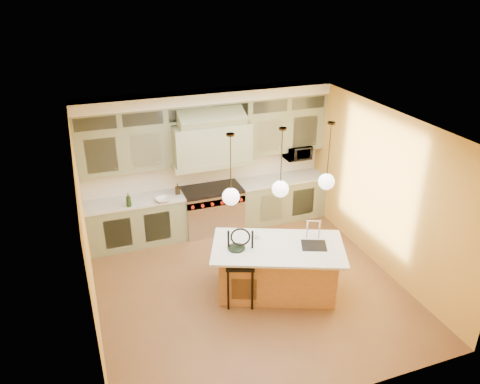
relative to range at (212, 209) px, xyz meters
name	(u,v)px	position (x,y,z in m)	size (l,w,h in m)	color
floor	(249,288)	(0.00, -2.14, -0.49)	(5.00, 5.00, 0.00)	brown
ceiling	(251,125)	(0.00, -2.14, 2.41)	(5.00, 5.00, 0.00)	white
wall_back	(206,159)	(0.00, 0.36, 0.96)	(5.00, 5.00, 0.00)	gold
wall_front	(329,310)	(0.00, -4.64, 0.96)	(5.00, 5.00, 0.00)	gold
wall_left	(86,241)	(-2.50, -2.14, 0.96)	(5.00, 5.00, 0.00)	gold
wall_right	(383,190)	(2.50, -2.14, 0.96)	(5.00, 5.00, 0.00)	gold
back_cabinetry	(210,165)	(0.00, 0.09, 0.94)	(5.00, 0.77, 2.90)	gray
range	(212,209)	(0.00, 0.00, 0.00)	(1.20, 0.74, 0.96)	silver
kitchen_island	(277,268)	(0.40, -2.39, -0.01)	(2.39, 1.86, 1.35)	#A5643A
counter_stool	(240,263)	(-0.26, -2.41, 0.25)	(0.58, 0.58, 1.28)	black
microwave	(297,152)	(1.95, 0.11, 0.96)	(0.54, 0.37, 0.30)	black
oil_bottle_a	(129,200)	(-1.68, -0.22, 0.59)	(0.10, 0.10, 0.27)	#1A3213
oil_bottle_b	(177,189)	(-0.70, 0.01, 0.56)	(0.10, 0.10, 0.21)	black
fruit_bowl	(163,200)	(-1.05, -0.22, 0.49)	(0.28, 0.28, 0.07)	white
cup	(257,236)	(0.16, -2.08, 0.48)	(0.11, 0.11, 0.10)	white
pendant_left	(231,195)	(-0.40, -2.39, 1.46)	(0.26, 0.26, 1.11)	#2D2319
pendant_center	(280,187)	(0.40, -2.39, 1.46)	(0.26, 0.26, 1.11)	#2D2319
pendant_right	(327,180)	(1.20, -2.39, 1.46)	(0.26, 0.26, 1.11)	#2D2319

